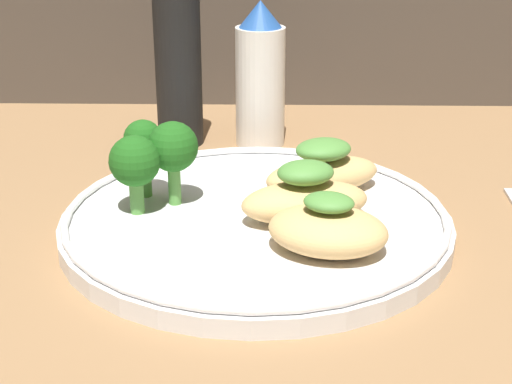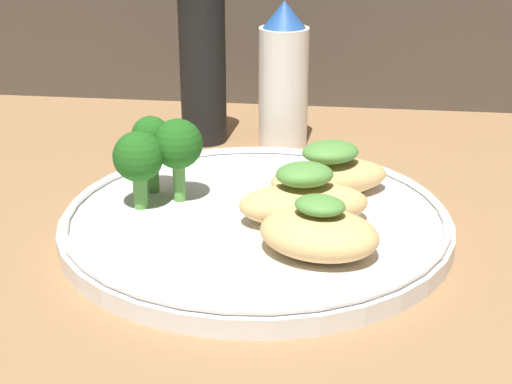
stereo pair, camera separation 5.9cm
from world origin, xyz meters
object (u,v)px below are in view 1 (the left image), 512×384
at_px(broccoli_bunch, 152,153).
at_px(pepper_grinder, 178,61).
at_px(sauce_bottle, 265,77).
at_px(plate, 256,221).

height_order(broccoli_bunch, pepper_grinder, pepper_grinder).
relative_size(broccoli_bunch, sauce_bottle, 0.48).
xyz_separation_m(sauce_bottle, pepper_grinder, (-0.09, -0.00, 0.02)).
distance_m(sauce_bottle, pepper_grinder, 0.09).
distance_m(plate, sauce_bottle, 0.22).
bearing_deg(broccoli_bunch, pepper_grinder, 90.09).
bearing_deg(plate, sauce_bottle, 88.66).
distance_m(broccoli_bunch, sauce_bottle, 0.21).
bearing_deg(plate, pepper_grinder, 110.78).
bearing_deg(pepper_grinder, broccoli_bunch, -89.91).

